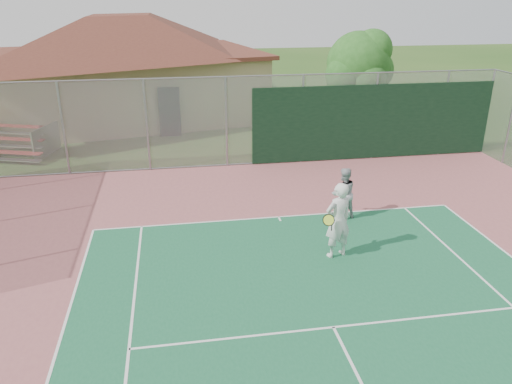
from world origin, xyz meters
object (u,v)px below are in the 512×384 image
Objects in this scene: tree at (360,66)px; player_grey_back at (343,194)px; player_white_front at (338,221)px; clubhouse at (124,57)px; bleachers at (6,142)px.

player_grey_back is at bearing -112.19° from tree.
player_white_front is at bearing 52.55° from player_grey_back.
tree is at bearing -128.84° from player_white_front.
player_white_front is 1.27× the size of player_grey_back.
tree is (11.14, -5.26, -0.01)m from clubhouse.
clubhouse is 12.32m from tree.
tree is 2.40× the size of player_white_front.
tree is 3.04× the size of player_grey_back.
clubhouse reaches higher than bleachers.
player_white_front reaches higher than bleachers.
tree is (15.66, 1.35, 2.56)m from bleachers.
player_white_front is at bearing -112.21° from tree.
bleachers is (-4.51, -6.60, -2.57)m from clubhouse.
player_white_front is (-4.78, -11.71, -2.19)m from tree.
tree reaches higher than player_white_front.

